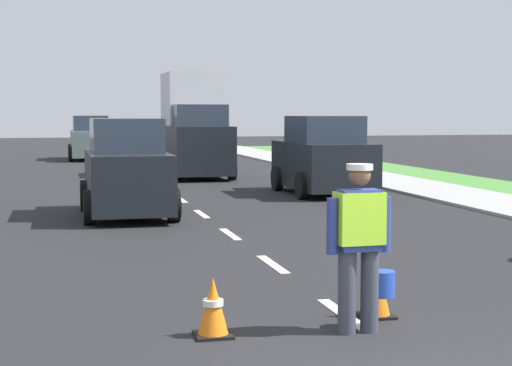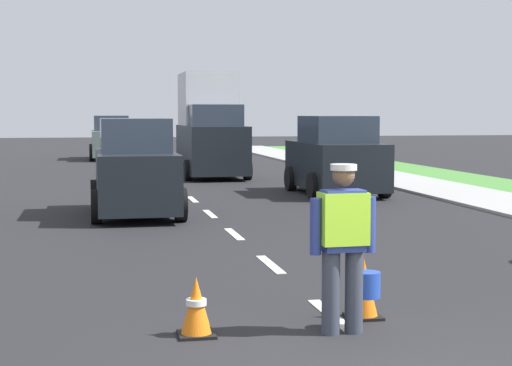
{
  "view_description": "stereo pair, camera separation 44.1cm",
  "coord_description": "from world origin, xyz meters",
  "px_view_note": "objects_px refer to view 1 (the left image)",
  "views": [
    {
      "loc": [
        -2.94,
        -5.48,
        2.16
      ],
      "look_at": [
        -0.03,
        6.59,
        1.1
      ],
      "focal_mm": 57.41,
      "sensor_mm": 36.0,
      "label": 1
    },
    {
      "loc": [
        -2.51,
        -5.57,
        2.16
      ],
      "look_at": [
        -0.03,
        6.59,
        1.1
      ],
      "focal_mm": 57.41,
      "sensor_mm": 36.0,
      "label": 2
    }
  ],
  "objects_px": {
    "traffic_cone_near": "(213,307)",
    "car_oncoming_third": "(90,139)",
    "traffic_cone_far": "(376,288)",
    "road_worker": "(361,239)",
    "delivery_truck": "(194,129)",
    "car_parked_far": "(323,158)",
    "car_oncoming_lead": "(127,171)"
  },
  "relations": [
    {
      "from": "traffic_cone_near",
      "to": "car_oncoming_third",
      "type": "relative_size",
      "value": 0.13
    },
    {
      "from": "traffic_cone_far",
      "to": "road_worker",
      "type": "bearing_deg",
      "value": -125.69
    },
    {
      "from": "delivery_truck",
      "to": "car_oncoming_third",
      "type": "height_order",
      "value": "delivery_truck"
    },
    {
      "from": "road_worker",
      "to": "car_oncoming_third",
      "type": "xyz_separation_m",
      "value": [
        -1.44,
        31.35,
        0.02
      ]
    },
    {
      "from": "road_worker",
      "to": "delivery_truck",
      "type": "xyz_separation_m",
      "value": [
        1.61,
        20.04,
        0.68
      ]
    },
    {
      "from": "car_parked_far",
      "to": "traffic_cone_near",
      "type": "bearing_deg",
      "value": -112.49
    },
    {
      "from": "delivery_truck",
      "to": "car_parked_far",
      "type": "xyz_separation_m",
      "value": [
        2.4,
        -6.71,
        -0.64
      ]
    },
    {
      "from": "traffic_cone_far",
      "to": "car_parked_far",
      "type": "height_order",
      "value": "car_parked_far"
    },
    {
      "from": "traffic_cone_far",
      "to": "car_parked_far",
      "type": "distance_m",
      "value": 13.32
    },
    {
      "from": "traffic_cone_far",
      "to": "car_oncoming_lead",
      "type": "xyz_separation_m",
      "value": [
        -1.87,
        9.29,
        0.63
      ]
    },
    {
      "from": "traffic_cone_near",
      "to": "traffic_cone_far",
      "type": "height_order",
      "value": "traffic_cone_far"
    },
    {
      "from": "car_parked_far",
      "to": "traffic_cone_far",
      "type": "bearing_deg",
      "value": -105.79
    },
    {
      "from": "road_worker",
      "to": "car_parked_far",
      "type": "relative_size",
      "value": 0.43
    },
    {
      "from": "car_oncoming_third",
      "to": "traffic_cone_near",
      "type": "bearing_deg",
      "value": -90.0
    },
    {
      "from": "delivery_truck",
      "to": "car_oncoming_lead",
      "type": "xyz_separation_m",
      "value": [
        -3.1,
        -10.22,
        -0.66
      ]
    },
    {
      "from": "traffic_cone_near",
      "to": "car_oncoming_third",
      "type": "bearing_deg",
      "value": 90.0
    },
    {
      "from": "car_oncoming_lead",
      "to": "car_parked_far",
      "type": "bearing_deg",
      "value": 32.58
    },
    {
      "from": "car_parked_far",
      "to": "delivery_truck",
      "type": "bearing_deg",
      "value": 109.66
    },
    {
      "from": "traffic_cone_far",
      "to": "car_oncoming_third",
      "type": "xyz_separation_m",
      "value": [
        -1.82,
        30.82,
        0.64
      ]
    },
    {
      "from": "road_worker",
      "to": "car_oncoming_third",
      "type": "height_order",
      "value": "car_oncoming_third"
    },
    {
      "from": "road_worker",
      "to": "traffic_cone_near",
      "type": "height_order",
      "value": "road_worker"
    },
    {
      "from": "car_oncoming_third",
      "to": "car_parked_far",
      "type": "relative_size",
      "value": 1.14
    },
    {
      "from": "road_worker",
      "to": "traffic_cone_near",
      "type": "distance_m",
      "value": 1.59
    },
    {
      "from": "road_worker",
      "to": "car_oncoming_third",
      "type": "bearing_deg",
      "value": 92.63
    },
    {
      "from": "car_oncoming_third",
      "to": "car_parked_far",
      "type": "distance_m",
      "value": 18.82
    },
    {
      "from": "road_worker",
      "to": "car_parked_far",
      "type": "distance_m",
      "value": 13.92
    },
    {
      "from": "road_worker",
      "to": "traffic_cone_near",
      "type": "xyz_separation_m",
      "value": [
        -1.44,
        0.19,
        -0.64
      ]
    },
    {
      "from": "delivery_truck",
      "to": "car_oncoming_lead",
      "type": "relative_size",
      "value": 1.2
    },
    {
      "from": "traffic_cone_far",
      "to": "car_parked_far",
      "type": "bearing_deg",
      "value": 74.21
    },
    {
      "from": "road_worker",
      "to": "traffic_cone_far",
      "type": "height_order",
      "value": "road_worker"
    },
    {
      "from": "road_worker",
      "to": "traffic_cone_near",
      "type": "bearing_deg",
      "value": 172.67
    },
    {
      "from": "car_oncoming_lead",
      "to": "car_oncoming_third",
      "type": "xyz_separation_m",
      "value": [
        0.05,
        21.53,
        0.0
      ]
    }
  ]
}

